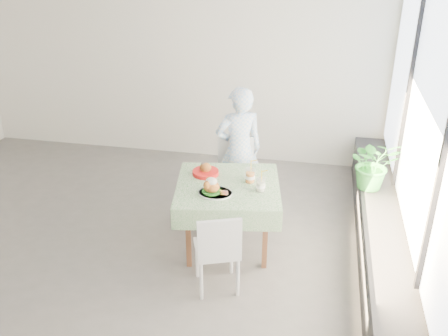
% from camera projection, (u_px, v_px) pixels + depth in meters
% --- Properties ---
extents(floor, '(6.00, 6.00, 0.00)m').
position_uv_depth(floor, '(116.00, 241.00, 5.49)').
color(floor, '#575452').
rests_on(floor, ground).
extents(wall_back, '(6.00, 0.02, 2.80)m').
position_uv_depth(wall_back, '(175.00, 62.00, 7.10)').
color(wall_back, white).
rests_on(wall_back, ground).
extents(wall_right, '(0.02, 5.00, 2.80)m').
position_uv_depth(wall_right, '(424.00, 146.00, 4.35)').
color(wall_right, white).
rests_on(wall_right, ground).
extents(window_pane, '(0.01, 4.80, 2.18)m').
position_uv_depth(window_pane, '(425.00, 118.00, 4.25)').
color(window_pane, '#D1E0F9').
rests_on(window_pane, ground).
extents(window_ledge, '(0.40, 4.80, 0.50)m').
position_uv_depth(window_ledge, '(382.00, 252.00, 4.88)').
color(window_ledge, black).
rests_on(window_ledge, ground).
extents(cafe_table, '(1.20, 1.20, 0.74)m').
position_uv_depth(cafe_table, '(228.00, 208.00, 5.23)').
color(cafe_table, brown).
rests_on(cafe_table, ground).
extents(chair_far, '(0.44, 0.44, 0.92)m').
position_uv_depth(chair_far, '(233.00, 190.00, 5.96)').
color(chair_far, white).
rests_on(chair_far, ground).
extents(chair_near, '(0.51, 0.51, 0.84)m').
position_uv_depth(chair_near, '(217.00, 264.00, 4.69)').
color(chair_near, white).
rests_on(chair_near, ground).
extents(diner, '(0.66, 0.57, 1.53)m').
position_uv_depth(diner, '(239.00, 150.00, 5.84)').
color(diner, '#9AC6F6').
rests_on(diner, ground).
extents(main_dish, '(0.34, 0.34, 0.17)m').
position_uv_depth(main_dish, '(213.00, 189.00, 4.90)').
color(main_dish, white).
rests_on(main_dish, cafe_table).
extents(juice_cup_orange, '(0.11, 0.11, 0.30)m').
position_uv_depth(juice_cup_orange, '(250.00, 176.00, 5.13)').
color(juice_cup_orange, white).
rests_on(juice_cup_orange, cafe_table).
extents(juice_cup_lemonade, '(0.10, 0.10, 0.27)m').
position_uv_depth(juice_cup_lemonade, '(261.00, 185.00, 4.96)').
color(juice_cup_lemonade, white).
rests_on(juice_cup_lemonade, cafe_table).
extents(second_dish, '(0.28, 0.28, 0.13)m').
position_uv_depth(second_dish, '(206.00, 171.00, 5.30)').
color(second_dish, red).
rests_on(second_dish, cafe_table).
extents(potted_plant, '(0.60, 0.55, 0.58)m').
position_uv_depth(potted_plant, '(374.00, 164.00, 5.45)').
color(potted_plant, '#2A7E36').
rests_on(potted_plant, window_ledge).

